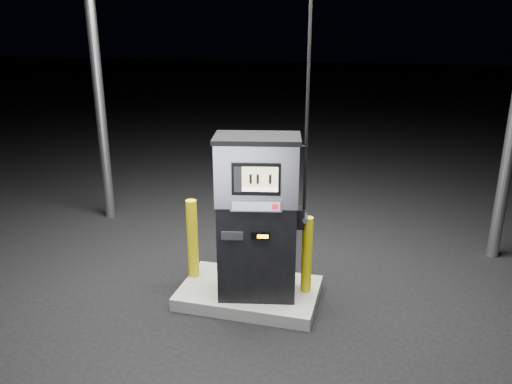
# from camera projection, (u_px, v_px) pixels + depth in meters

# --- Properties ---
(ground) EXTENTS (80.00, 80.00, 0.00)m
(ground) POSITION_uv_depth(u_px,v_px,m) (249.00, 298.00, 5.92)
(ground) COLOR black
(ground) RESTS_ON ground
(pump_island) EXTENTS (1.60, 1.00, 0.15)m
(pump_island) POSITION_uv_depth(u_px,v_px,m) (249.00, 293.00, 5.89)
(pump_island) COLOR slate
(pump_island) RESTS_ON ground
(fuel_dispenser) EXTENTS (1.06, 0.72, 3.82)m
(fuel_dispenser) POSITION_uv_depth(u_px,v_px,m) (258.00, 216.00, 5.45)
(fuel_dispenser) COLOR black
(fuel_dispenser) RESTS_ON pump_island
(bollard_left) EXTENTS (0.15, 0.15, 0.98)m
(bollard_left) POSITION_uv_depth(u_px,v_px,m) (193.00, 239.00, 6.00)
(bollard_left) COLOR #D8C00C
(bollard_left) RESTS_ON pump_island
(bollard_right) EXTENTS (0.14, 0.14, 0.91)m
(bollard_right) POSITION_uv_depth(u_px,v_px,m) (307.00, 255.00, 5.66)
(bollard_right) COLOR #D8C00C
(bollard_right) RESTS_ON pump_island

